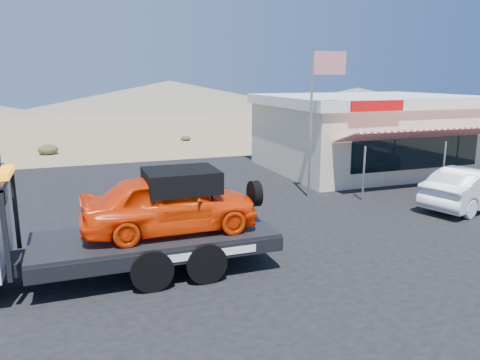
{
  "coord_description": "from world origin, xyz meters",
  "views": [
    {
      "loc": [
        -4.36,
        -12.13,
        4.93
      ],
      "look_at": [
        0.88,
        2.28,
        1.5
      ],
      "focal_mm": 35.0,
      "sensor_mm": 36.0,
      "label": 1
    }
  ],
  "objects_px": {
    "tow_truck": "(88,220)",
    "white_sedan": "(472,188)",
    "flagpole": "(317,106)",
    "jerky_store": "(366,132)"
  },
  "relations": [
    {
      "from": "tow_truck",
      "to": "jerky_store",
      "type": "bearing_deg",
      "value": 33.75
    },
    {
      "from": "white_sedan",
      "to": "flagpole",
      "type": "relative_size",
      "value": 0.78
    },
    {
      "from": "jerky_store",
      "to": "white_sedan",
      "type": "bearing_deg",
      "value": -95.54
    },
    {
      "from": "flagpole",
      "to": "white_sedan",
      "type": "bearing_deg",
      "value": -36.32
    },
    {
      "from": "tow_truck",
      "to": "flagpole",
      "type": "distance_m",
      "value": 10.72
    },
    {
      "from": "jerky_store",
      "to": "flagpole",
      "type": "bearing_deg",
      "value": -141.21
    },
    {
      "from": "tow_truck",
      "to": "jerky_store",
      "type": "relative_size",
      "value": 0.83
    },
    {
      "from": "tow_truck",
      "to": "white_sedan",
      "type": "distance_m",
      "value": 13.98
    },
    {
      "from": "white_sedan",
      "to": "flagpole",
      "type": "distance_m",
      "value": 6.65
    },
    {
      "from": "white_sedan",
      "to": "flagpole",
      "type": "height_order",
      "value": "flagpole"
    }
  ]
}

